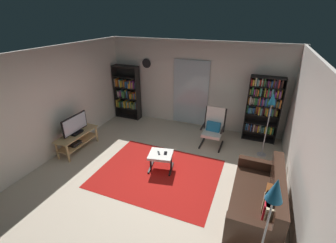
# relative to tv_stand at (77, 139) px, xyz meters

# --- Properties ---
(ground_plane) EXTENTS (7.02, 7.02, 0.00)m
(ground_plane) POSITION_rel_tv_stand_xyz_m (2.32, -0.25, -0.32)
(ground_plane) COLOR beige
(wall_back) EXTENTS (5.60, 0.06, 2.60)m
(wall_back) POSITION_rel_tv_stand_xyz_m (2.32, 2.65, 0.98)
(wall_back) COLOR silver
(wall_back) RESTS_ON ground
(wall_left) EXTENTS (0.06, 6.00, 2.60)m
(wall_left) POSITION_rel_tv_stand_xyz_m (-0.38, -0.25, 0.98)
(wall_left) COLOR silver
(wall_left) RESTS_ON ground
(wall_right) EXTENTS (0.06, 6.00, 2.60)m
(wall_right) POSITION_rel_tv_stand_xyz_m (5.02, -0.25, 0.98)
(wall_right) COLOR silver
(wall_right) RESTS_ON ground
(glass_door_panel) EXTENTS (1.10, 0.01, 2.00)m
(glass_door_panel) POSITION_rel_tv_stand_xyz_m (2.23, 2.59, 0.73)
(glass_door_panel) COLOR silver
(area_rug) EXTENTS (2.65, 2.09, 0.01)m
(area_rug) POSITION_rel_tv_stand_xyz_m (2.34, -0.12, -0.31)
(area_rug) COLOR #A91713
(area_rug) RESTS_ON ground
(tv_stand) EXTENTS (0.44, 1.18, 0.48)m
(tv_stand) POSITION_rel_tv_stand_xyz_m (0.00, 0.00, 0.00)
(tv_stand) COLOR tan
(tv_stand) RESTS_ON ground
(television) EXTENTS (0.20, 0.81, 0.49)m
(television) POSITION_rel_tv_stand_xyz_m (0.00, 0.02, 0.39)
(television) COLOR black
(television) RESTS_ON tv_stand
(bookshelf_near_tv) EXTENTS (0.86, 0.30, 1.77)m
(bookshelf_near_tv) POSITION_rel_tv_stand_xyz_m (0.12, 2.38, 0.54)
(bookshelf_near_tv) COLOR black
(bookshelf_near_tv) RESTS_ON ground
(bookshelf_near_sofa) EXTENTS (0.87, 0.30, 1.81)m
(bookshelf_near_sofa) POSITION_rel_tv_stand_xyz_m (4.34, 2.38, 0.69)
(bookshelf_near_sofa) COLOR black
(bookshelf_near_sofa) RESTS_ON ground
(leather_sofa) EXTENTS (0.80, 1.77, 0.84)m
(leather_sofa) POSITION_rel_tv_stand_xyz_m (4.46, -0.52, -0.00)
(leather_sofa) COLOR #392319
(leather_sofa) RESTS_ON ground
(lounge_armchair) EXTENTS (0.56, 0.65, 1.02)m
(lounge_armchair) POSITION_rel_tv_stand_xyz_m (3.19, 1.65, 0.22)
(lounge_armchair) COLOR black
(lounge_armchair) RESTS_ON ground
(ottoman) EXTENTS (0.60, 0.57, 0.41)m
(ottoman) POSITION_rel_tv_stand_xyz_m (2.33, 0.06, 0.02)
(ottoman) COLOR white
(ottoman) RESTS_ON ground
(tv_remote) EXTENTS (0.11, 0.14, 0.02)m
(tv_remote) POSITION_rel_tv_stand_xyz_m (2.29, 0.06, 0.10)
(tv_remote) COLOR black
(tv_remote) RESTS_ON ottoman
(cell_phone) EXTENTS (0.11, 0.15, 0.01)m
(cell_phone) POSITION_rel_tv_stand_xyz_m (2.43, 0.12, 0.10)
(cell_phone) COLOR black
(cell_phone) RESTS_ON ottoman
(floor_lamp_by_sofa) EXTENTS (0.22, 0.22, 1.74)m
(floor_lamp_by_sofa) POSITION_rel_tv_stand_xyz_m (4.48, -1.78, 1.09)
(floor_lamp_by_sofa) COLOR #A5A5AD
(floor_lamp_by_sofa) RESTS_ON ground
(floor_lamp_by_shelf) EXTENTS (0.22, 0.22, 1.64)m
(floor_lamp_by_shelf) POSITION_rel_tv_stand_xyz_m (4.48, 1.56, 0.96)
(floor_lamp_by_shelf) COLOR #A5A5AD
(floor_lamp_by_shelf) RESTS_ON ground
(wall_clock) EXTENTS (0.29, 0.03, 0.29)m
(wall_clock) POSITION_rel_tv_stand_xyz_m (0.77, 2.58, 1.53)
(wall_clock) COLOR silver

